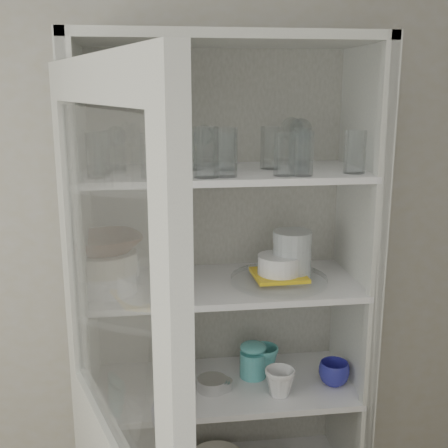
# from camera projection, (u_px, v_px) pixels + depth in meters

# --- Properties ---
(wall_back) EXTENTS (3.60, 0.02, 2.60)m
(wall_back) POSITION_uv_depth(u_px,v_px,m) (166.00, 254.00, 2.19)
(wall_back) COLOR #B5AE98
(wall_back) RESTS_ON ground
(pantry_cabinet) EXTENTS (1.00, 0.45, 2.10)m
(pantry_cabinet) POSITION_uv_depth(u_px,v_px,m) (222.00, 355.00, 2.14)
(pantry_cabinet) COLOR #B3B3B3
(pantry_cabinet) RESTS_ON floor
(tumbler_0) EXTENTS (0.09, 0.09, 0.14)m
(tumbler_0) POSITION_uv_depth(u_px,v_px,m) (97.00, 155.00, 1.73)
(tumbler_0) COLOR silver
(tumbler_0) RESTS_ON shelf_glass
(tumbler_1) EXTENTS (0.08, 0.08, 0.14)m
(tumbler_1) POSITION_uv_depth(u_px,v_px,m) (152.00, 155.00, 1.72)
(tumbler_1) COLOR silver
(tumbler_1) RESTS_ON shelf_glass
(tumbler_2) EXTENTS (0.10, 0.10, 0.15)m
(tumbler_2) POSITION_uv_depth(u_px,v_px,m) (225.00, 152.00, 1.74)
(tumbler_2) COLOR silver
(tumbler_2) RESTS_ON shelf_glass
(tumbler_3) EXTENTS (0.09, 0.09, 0.16)m
(tumbler_3) POSITION_uv_depth(u_px,v_px,m) (206.00, 152.00, 1.73)
(tumbler_3) COLOR silver
(tumbler_3) RESTS_ON shelf_glass
(tumbler_4) EXTENTS (0.07, 0.07, 0.13)m
(tumbler_4) POSITION_uv_depth(u_px,v_px,m) (284.00, 154.00, 1.76)
(tumbler_4) COLOR silver
(tumbler_4) RESTS_ON shelf_glass
(tumbler_5) EXTENTS (0.08, 0.08, 0.14)m
(tumbler_5) POSITION_uv_depth(u_px,v_px,m) (302.00, 153.00, 1.77)
(tumbler_5) COLOR silver
(tumbler_5) RESTS_ON shelf_glass
(tumbler_6) EXTENTS (0.09, 0.09, 0.14)m
(tumbler_6) POSITION_uv_depth(u_px,v_px,m) (355.00, 152.00, 1.81)
(tumbler_6) COLOR silver
(tumbler_6) RESTS_ON shelf_glass
(tumbler_7) EXTENTS (0.08, 0.08, 0.13)m
(tumbler_7) POSITION_uv_depth(u_px,v_px,m) (100.00, 153.00, 1.81)
(tumbler_7) COLOR silver
(tumbler_7) RESTS_ON shelf_glass
(tumbler_8) EXTENTS (0.08, 0.08, 0.14)m
(tumbler_8) POSITION_uv_depth(u_px,v_px,m) (115.00, 151.00, 1.83)
(tumbler_8) COLOR silver
(tumbler_8) RESTS_ON shelf_glass
(tumbler_9) EXTENTS (0.08, 0.08, 0.13)m
(tumbler_9) POSITION_uv_depth(u_px,v_px,m) (228.00, 152.00, 1.88)
(tumbler_9) COLOR silver
(tumbler_9) RESTS_ON shelf_glass
(tumbler_10) EXTENTS (0.08, 0.08, 0.13)m
(tumbler_10) POSITION_uv_depth(u_px,v_px,m) (194.00, 150.00, 1.90)
(tumbler_10) COLOR silver
(tumbler_10) RESTS_ON shelf_glass
(tumbler_11) EXTENTS (0.09, 0.09, 0.14)m
(tumbler_11) POSITION_uv_depth(u_px,v_px,m) (271.00, 148.00, 1.92)
(tumbler_11) COLOR silver
(tumbler_11) RESTS_ON shelf_glass
(goblet_0) EXTENTS (0.07, 0.07, 0.16)m
(goblet_0) POSITION_uv_depth(u_px,v_px,m) (116.00, 146.00, 1.91)
(goblet_0) COLOR silver
(goblet_0) RESTS_ON shelf_glass
(goblet_1) EXTENTS (0.07, 0.07, 0.16)m
(goblet_1) POSITION_uv_depth(u_px,v_px,m) (204.00, 144.00, 1.98)
(goblet_1) COLOR silver
(goblet_1) RESTS_ON shelf_glass
(goblet_2) EXTENTS (0.08, 0.08, 0.18)m
(goblet_2) POSITION_uv_depth(u_px,v_px,m) (300.00, 140.00, 2.00)
(goblet_2) COLOR silver
(goblet_2) RESTS_ON shelf_glass
(goblet_3) EXTENTS (0.08, 0.08, 0.18)m
(goblet_3) POSITION_uv_depth(u_px,v_px,m) (291.00, 139.00, 2.03)
(goblet_3) COLOR silver
(goblet_3) RESTS_ON shelf_glass
(plate_stack_front) EXTENTS (0.21, 0.21, 0.07)m
(plate_stack_front) POSITION_uv_depth(u_px,v_px,m) (106.00, 281.00, 1.90)
(plate_stack_front) COLOR white
(plate_stack_front) RESTS_ON shelf_plates
(plate_stack_back) EXTENTS (0.22, 0.22, 0.06)m
(plate_stack_back) POSITION_uv_depth(u_px,v_px,m) (109.00, 267.00, 2.06)
(plate_stack_back) COLOR white
(plate_stack_back) RESTS_ON shelf_plates
(cream_bowl) EXTENTS (0.23, 0.23, 0.07)m
(cream_bowl) POSITION_uv_depth(u_px,v_px,m) (105.00, 262.00, 1.88)
(cream_bowl) COLOR beige
(cream_bowl) RESTS_ON plate_stack_front
(terracotta_bowl) EXTENTS (0.31, 0.31, 0.06)m
(terracotta_bowl) POSITION_uv_depth(u_px,v_px,m) (104.00, 243.00, 1.87)
(terracotta_bowl) COLOR #4B2717
(terracotta_bowl) RESTS_ON cream_bowl
(glass_platter) EXTENTS (0.42, 0.42, 0.02)m
(glass_platter) POSITION_uv_depth(u_px,v_px,m) (279.00, 279.00, 1.99)
(glass_platter) COLOR silver
(glass_platter) RESTS_ON shelf_plates
(yellow_trivet) EXTENTS (0.19, 0.19, 0.01)m
(yellow_trivet) POSITION_uv_depth(u_px,v_px,m) (279.00, 275.00, 1.99)
(yellow_trivet) COLOR yellow
(yellow_trivet) RESTS_ON glass_platter
(white_ramekin) EXTENTS (0.18, 0.18, 0.07)m
(white_ramekin) POSITION_uv_depth(u_px,v_px,m) (279.00, 264.00, 1.98)
(white_ramekin) COLOR white
(white_ramekin) RESTS_ON yellow_trivet
(grey_bowl_stack) EXTENTS (0.14, 0.14, 0.18)m
(grey_bowl_stack) POSITION_uv_depth(u_px,v_px,m) (292.00, 256.00, 1.99)
(grey_bowl_stack) COLOR #AEB4B4
(grey_bowl_stack) RESTS_ON shelf_plates
(mug_blue) EXTENTS (0.14, 0.14, 0.09)m
(mug_blue) POSITION_uv_depth(u_px,v_px,m) (334.00, 373.00, 2.07)
(mug_blue) COLOR navy
(mug_blue) RESTS_ON shelf_mugs
(mug_teal) EXTENTS (0.13, 0.13, 0.11)m
(mug_teal) POSITION_uv_depth(u_px,v_px,m) (264.00, 360.00, 2.16)
(mug_teal) COLOR teal
(mug_teal) RESTS_ON shelf_mugs
(mug_white) EXTENTS (0.14, 0.14, 0.10)m
(mug_white) POSITION_uv_depth(u_px,v_px,m) (280.00, 382.00, 2.00)
(mug_white) COLOR white
(mug_white) RESTS_ON shelf_mugs
(teal_jar) EXTENTS (0.10, 0.10, 0.12)m
(teal_jar) POSITION_uv_depth(u_px,v_px,m) (253.00, 362.00, 2.13)
(teal_jar) COLOR teal
(teal_jar) RESTS_ON shelf_mugs
(measuring_cups) EXTENTS (0.11, 0.11, 0.04)m
(measuring_cups) POSITION_uv_depth(u_px,v_px,m) (212.00, 384.00, 2.04)
(measuring_cups) COLOR silver
(measuring_cups) RESTS_ON shelf_mugs
(white_canister) EXTENTS (0.14, 0.14, 0.12)m
(white_canister) POSITION_uv_depth(u_px,v_px,m) (167.00, 368.00, 2.08)
(white_canister) COLOR white
(white_canister) RESTS_ON shelf_mugs
(tumbler_12) EXTENTS (0.07, 0.07, 0.14)m
(tumbler_12) POSITION_uv_depth(u_px,v_px,m) (299.00, 150.00, 1.86)
(tumbler_12) COLOR silver
(tumbler_12) RESTS_ON shelf_glass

